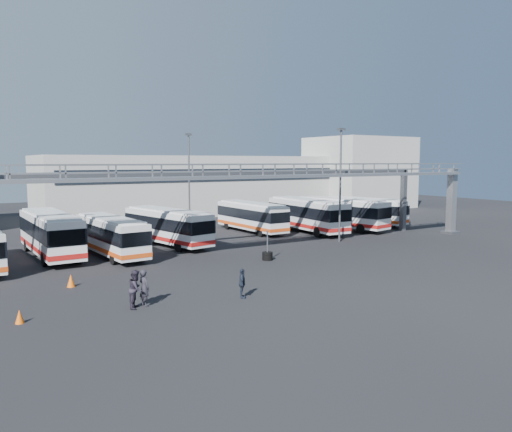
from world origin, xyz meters
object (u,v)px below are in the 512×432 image
bus_4 (167,225)px  bus_3 (111,235)px  bus_2 (50,233)px  light_pole_mid (340,179)px  bus_7 (307,214)px  bus_9 (365,210)px  cone_left (20,316)px  pedestrian_a (144,288)px  cone_right (71,281)px  pedestrian_b (136,289)px  tire_stack (267,255)px  pedestrian_d (242,283)px  bus_6 (251,216)px  light_pole_back (189,176)px  bus_8 (340,212)px

bus_4 → bus_3: bearing=-167.4°
bus_2 → bus_3: 4.55m
light_pole_mid → bus_7: light_pole_mid is taller
bus_4 → bus_7: (15.40, 0.27, 0.14)m
bus_9 → cone_left: bus_9 is taller
pedestrian_a → cone_right: bearing=5.9°
bus_4 → pedestrian_b: bus_4 is taller
bus_3 → bus_9: bus_9 is taller
light_pole_mid → tire_stack: 12.09m
bus_3 → pedestrian_a: (-2.33, -14.16, -0.74)m
bus_4 → pedestrian_d: bearing=-110.3°
bus_6 → cone_right: (-20.67, -13.76, -1.32)m
pedestrian_b → tire_stack: bearing=-28.6°
bus_2 → tire_stack: bearing=-38.1°
bus_9 → cone_left: (-38.36, -17.73, -1.39)m
pedestrian_a → tire_stack: size_ratio=0.85×
bus_2 → cone_right: bus_2 is taller
light_pole_back → bus_2: bearing=-150.4°
bus_6 → cone_left: size_ratio=16.06×
bus_6 → cone_right: 24.87m
bus_7 → bus_9: (9.35, 1.22, -0.19)m
bus_4 → bus_7: size_ratio=0.94×
bus_2 → pedestrian_a: size_ratio=6.04×
pedestrian_a → bus_4: bearing=-40.9°
bus_9 → pedestrian_d: 33.86m
bus_3 → bus_4: size_ratio=0.94×
pedestrian_a → pedestrian_b: (-0.46, -0.10, 0.03)m
pedestrian_b → cone_left: size_ratio=3.03×
bus_2 → bus_7: bus_7 is taller
bus_9 → pedestrian_b: size_ratio=5.41×
bus_6 → pedestrian_a: 26.94m
bus_9 → pedestrian_a: (-32.65, -18.07, -0.77)m
cone_left → tire_stack: 18.48m
light_pole_back → bus_7: size_ratio=0.90×
bus_4 → bus_7: 15.41m
cone_right → bus_2: bearing=86.2°
bus_9 → pedestrian_a: 37.32m
pedestrian_d → bus_2: bearing=49.3°
pedestrian_a → tire_stack: tire_stack is taller
bus_3 → bus_6: bearing=14.8°
bus_8 → cone_left: bus_8 is taller
bus_3 → bus_9: size_ratio=0.97×
bus_4 → pedestrian_b: size_ratio=5.58×
bus_7 → pedestrian_d: bearing=-131.7°
light_pole_back → cone_left: bearing=-128.2°
bus_7 → cone_right: size_ratio=15.22×
pedestrian_a → tire_stack: 13.41m
cone_right → bus_8: bearing=19.5°
bus_4 → bus_6: bus_4 is taller
light_pole_back → bus_8: size_ratio=0.91×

